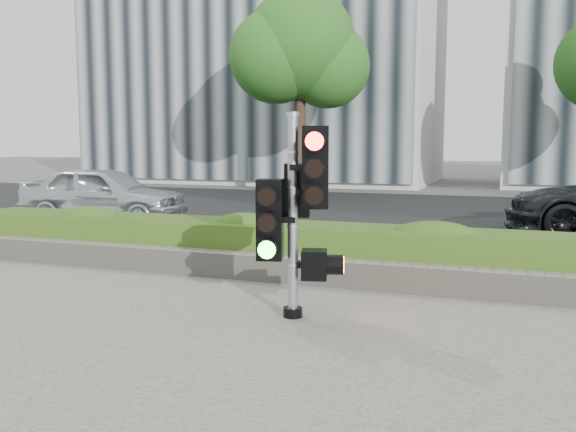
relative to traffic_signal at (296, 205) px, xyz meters
The scene contains 9 objects.
ground 1.32m from the traffic_signal, 127.70° to the right, with size 120.00×120.00×0.00m, color #51514C.
road 9.67m from the traffic_signal, 91.89° to the left, with size 60.00×13.00×0.02m, color black.
curb 2.99m from the traffic_signal, 96.58° to the left, with size 60.00×0.25×0.12m, color gray.
stone_wall 1.83m from the traffic_signal, 101.98° to the left, with size 12.00×0.32×0.34m, color gray.
hedge 2.32m from the traffic_signal, 98.40° to the left, with size 12.00×1.00×0.68m, color olive.
building_left 25.23m from the traffic_signal, 112.41° to the left, with size 16.00×9.00×15.00m, color #B7B7B2.
tree_left 15.44m from the traffic_signal, 108.86° to the left, with size 4.61×4.03×7.34m.
traffic_signal is the anchor object (origin of this frame).
car_silver 8.89m from the traffic_signal, 139.42° to the left, with size 1.55×3.86×1.32m, color silver.
Camera 1 is at (2.41, -5.52, 1.86)m, focal length 38.00 mm.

